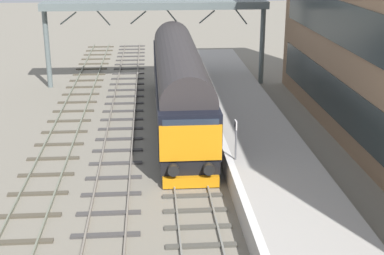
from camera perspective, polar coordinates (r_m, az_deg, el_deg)
ground_plane at (r=27.02m, az=-0.70°, el=-2.95°), size 140.00×140.00×0.00m
track_main at (r=27.00m, az=-0.70°, el=-2.84°), size 2.50×60.00×0.15m
track_adjacent_west at (r=27.01m, az=-7.85°, el=-3.01°), size 2.50×60.00×0.15m
track_adjacent_far_west at (r=27.38m, az=-14.28°, el=-3.13°), size 2.50×60.00×0.15m
station_platform at (r=27.29m, az=6.86°, el=-1.73°), size 4.00×44.00×1.01m
diesel_locomotive at (r=31.31m, az=-1.36°, el=4.93°), size 2.74×18.30×4.68m
platform_number_sign at (r=23.57m, az=4.59°, el=-0.65°), size 0.10×0.44×1.78m
overhead_footbridge at (r=39.14m, az=-3.84°, el=12.25°), size 15.73×2.00×6.01m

